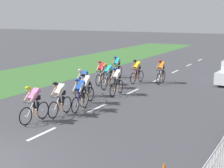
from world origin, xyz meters
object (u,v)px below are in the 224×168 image
(cyclist_third, at_px, (80,94))
(cyclist_ninth, at_px, (161,71))
(cyclist_seventh, at_px, (108,75))
(cyclist_fifth, at_px, (83,82))
(cyclist_second, at_px, (60,98))
(cyclist_fourth, at_px, (86,88))
(cyclist_lead, at_px, (34,103))
(cyclist_tenth, at_px, (137,71))
(cyclist_sixth, at_px, (116,81))
(cyclist_eleventh, at_px, (117,66))
(cyclist_eighth, at_px, (101,72))

(cyclist_third, bearing_deg, cyclist_ninth, 82.25)
(cyclist_seventh, bearing_deg, cyclist_fifth, -94.01)
(cyclist_second, bearing_deg, cyclist_fourth, 92.47)
(cyclist_lead, bearing_deg, cyclist_tenth, 87.79)
(cyclist_third, distance_m, cyclist_sixth, 3.55)
(cyclist_fourth, distance_m, cyclist_fifth, 1.52)
(cyclist_seventh, bearing_deg, cyclist_ninth, 52.71)
(cyclist_lead, xyz_separation_m, cyclist_eleventh, (-1.61, 10.52, 0.00))
(cyclist_fourth, height_order, cyclist_tenth, same)
(cyclist_lead, height_order, cyclist_eleventh, same)
(cyclist_fifth, height_order, cyclist_ninth, same)
(cyclist_fourth, height_order, cyclist_fifth, same)
(cyclist_third, distance_m, cyclist_ninth, 7.87)
(cyclist_second, distance_m, cyclist_seventh, 5.96)
(cyclist_ninth, distance_m, cyclist_eleventh, 3.42)
(cyclist_fourth, bearing_deg, cyclist_fifth, 127.14)
(cyclist_fifth, distance_m, cyclist_eighth, 3.29)
(cyclist_second, xyz_separation_m, cyclist_third, (0.34, 1.06, 0.00))
(cyclist_seventh, bearing_deg, cyclist_eleventh, 108.58)
(cyclist_fourth, relative_size, cyclist_eleventh, 1.00)
(cyclist_sixth, xyz_separation_m, cyclist_eleventh, (-2.37, 4.69, 0.00))
(cyclist_fifth, distance_m, cyclist_ninth, 5.91)
(cyclist_seventh, height_order, cyclist_tenth, same)
(cyclist_tenth, bearing_deg, cyclist_lead, -92.21)
(cyclist_second, bearing_deg, cyclist_eleventh, 102.06)
(cyclist_fifth, relative_size, cyclist_seventh, 1.00)
(cyclist_fourth, xyz_separation_m, cyclist_eighth, (-1.63, 4.43, 0.00))
(cyclist_third, xyz_separation_m, cyclist_tenth, (-0.36, 7.20, 0.00))
(cyclist_eighth, relative_size, cyclist_eleventh, 1.00)
(cyclist_ninth, height_order, cyclist_eleventh, same)
(cyclist_second, xyz_separation_m, cyclist_ninth, (1.41, 8.86, 0.00))
(cyclist_fourth, bearing_deg, cyclist_ninth, 77.19)
(cyclist_fifth, distance_m, cyclist_sixth, 1.81)
(cyclist_lead, relative_size, cyclist_eleventh, 1.00)
(cyclist_lead, bearing_deg, cyclist_eleventh, 98.70)
(cyclist_fourth, bearing_deg, cyclist_eighth, 110.23)
(cyclist_sixth, height_order, cyclist_ninth, same)
(cyclist_sixth, bearing_deg, cyclist_fifth, -140.58)
(cyclist_sixth, xyz_separation_m, cyclist_eighth, (-2.11, 2.07, 0.00))
(cyclist_ninth, bearing_deg, cyclist_eighth, -145.17)
(cyclist_sixth, xyz_separation_m, cyclist_tenth, (-0.39, 3.64, 0.00))
(cyclist_fourth, bearing_deg, cyclist_third, -69.68)
(cyclist_fourth, distance_m, cyclist_eighth, 4.72)
(cyclist_second, distance_m, cyclist_eighth, 6.90)
(cyclist_third, xyz_separation_m, cyclist_ninth, (1.06, 7.80, 0.00))
(cyclist_fourth, relative_size, cyclist_ninth, 1.00)
(cyclist_eleventh, bearing_deg, cyclist_seventh, -71.42)
(cyclist_eighth, bearing_deg, cyclist_third, -69.75)
(cyclist_second, xyz_separation_m, cyclist_seventh, (-0.85, 5.90, 0.00))
(cyclist_third, distance_m, cyclist_fifth, 2.76)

